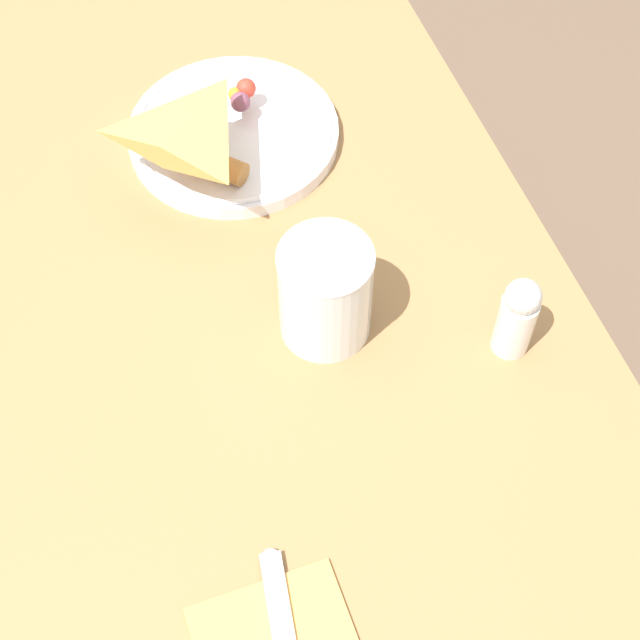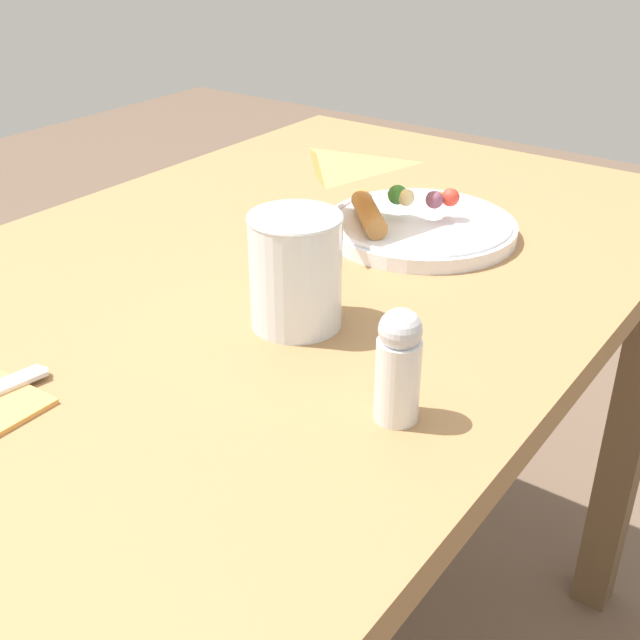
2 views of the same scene
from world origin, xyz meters
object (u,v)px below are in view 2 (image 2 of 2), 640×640
Objects in this scene: plate_pizza at (418,222)px; salt_shaker at (398,365)px; milk_glass at (296,277)px; dining_table at (267,370)px.

salt_shaker is at bearing -152.75° from plate_pizza.
dining_table is at bearing 54.54° from milk_glass.
plate_pizza reaches higher than dining_table.
plate_pizza is at bearing 3.67° from milk_glass.
salt_shaker is at bearing -119.90° from dining_table.
milk_glass reaches higher than plate_pizza.
plate_pizza is at bearing -23.07° from dining_table.
salt_shaker reaches higher than plate_pizza.
plate_pizza is at bearing 27.25° from salt_shaker.
milk_glass is (-0.25, -0.02, 0.03)m from plate_pizza.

